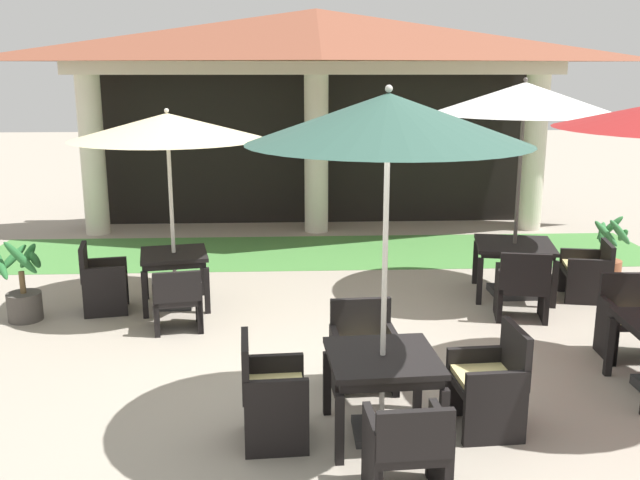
# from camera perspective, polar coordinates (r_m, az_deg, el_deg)

# --- Properties ---
(ground_plane) EXTENTS (60.00, 60.00, 0.00)m
(ground_plane) POSITION_cam_1_polar(r_m,az_deg,el_deg) (6.81, 2.44, -13.18)
(ground_plane) COLOR #9E9384
(background_pavilion) EXTENTS (9.60, 2.87, 4.14)m
(background_pavilion) POSITION_cam_1_polar(r_m,az_deg,el_deg) (13.49, -0.33, 14.43)
(background_pavilion) COLOR beige
(background_pavilion) RESTS_ON ground
(lawn_strip) EXTENTS (11.40, 2.33, 0.01)m
(lawn_strip) POSITION_cam_1_polar(r_m,az_deg,el_deg) (12.14, 0.04, -0.96)
(lawn_strip) COLOR #47843D
(lawn_strip) RESTS_ON ground
(patio_chair_near_foreground_north) EXTENTS (0.66, 0.55, 0.90)m
(patio_chair_near_foreground_north) POSITION_cam_1_polar(r_m,az_deg,el_deg) (8.41, 24.00, -5.92)
(patio_chair_near_foreground_north) COLOR black
(patio_chair_near_foreground_north) RESTS_ON ground
(patio_table_mid_left) EXTENTS (1.22, 1.22, 0.75)m
(patio_table_mid_left) POSITION_cam_1_polar(r_m,az_deg,el_deg) (10.05, 15.47, -0.75)
(patio_table_mid_left) COLOR black
(patio_table_mid_left) RESTS_ON ground
(patio_umbrella_mid_left) EXTENTS (2.44, 2.44, 2.97)m
(patio_umbrella_mid_left) POSITION_cam_1_polar(r_m,az_deg,el_deg) (9.76, 16.23, 10.78)
(patio_umbrella_mid_left) COLOR #2D2D2D
(patio_umbrella_mid_left) RESTS_ON ground
(patio_chair_mid_left_east) EXTENTS (0.70, 0.73, 0.80)m
(patio_chair_mid_left_east) POSITION_cam_1_polar(r_m,az_deg,el_deg) (10.28, 20.89, -2.37)
(patio_chair_mid_left_east) COLOR black
(patio_chair_mid_left_east) RESTS_ON ground
(patio_chair_mid_left_south) EXTENTS (0.71, 0.61, 0.90)m
(patio_chair_mid_left_south) POSITION_cam_1_polar(r_m,az_deg,el_deg) (9.16, 16.07, -3.72)
(patio_chair_mid_left_south) COLOR black
(patio_chair_mid_left_south) RESTS_ON ground
(patio_table_mid_right) EXTENTS (0.99, 0.99, 0.74)m
(patio_table_mid_right) POSITION_cam_1_polar(r_m,az_deg,el_deg) (9.44, -11.75, -1.62)
(patio_table_mid_right) COLOR black
(patio_table_mid_right) RESTS_ON ground
(patio_umbrella_mid_right) EXTENTS (2.45, 2.45, 2.60)m
(patio_umbrella_mid_right) POSITION_cam_1_polar(r_m,az_deg,el_deg) (9.14, -12.28, 8.89)
(patio_umbrella_mid_right) COLOR #2D2D2D
(patio_umbrella_mid_right) RESTS_ON ground
(patio_chair_mid_right_south) EXTENTS (0.65, 0.60, 0.78)m
(patio_chair_mid_right_south) POSITION_cam_1_polar(r_m,az_deg,el_deg) (8.63, -11.48, -4.76)
(patio_chair_mid_right_south) COLOR black
(patio_chair_mid_right_south) RESTS_ON ground
(patio_chair_mid_right_west) EXTENTS (0.64, 0.63, 0.90)m
(patio_chair_mid_right_west) POSITION_cam_1_polar(r_m,az_deg,el_deg) (9.52, -17.23, -3.18)
(patio_chair_mid_right_west) COLOR black
(patio_chair_mid_right_west) RESTS_ON ground
(patio_table_far_back) EXTENTS (0.97, 0.97, 0.74)m
(patio_table_far_back) POSITION_cam_1_polar(r_m,az_deg,el_deg) (6.05, 5.09, -10.15)
(patio_table_far_back) COLOR black
(patio_table_far_back) RESTS_ON ground
(patio_umbrella_far_back) EXTENTS (2.25, 2.25, 2.96)m
(patio_umbrella_far_back) POSITION_cam_1_polar(r_m,az_deg,el_deg) (5.55, 5.54, 9.53)
(patio_umbrella_far_back) COLOR #2D2D2D
(patio_umbrella_far_back) RESTS_ON ground
(patio_chair_far_back_north) EXTENTS (0.66, 0.54, 0.86)m
(patio_chair_far_back_north) POSITION_cam_1_polar(r_m,az_deg,el_deg) (7.00, 3.53, -8.83)
(patio_chair_far_back_north) COLOR black
(patio_chair_far_back_north) RESTS_ON ground
(patio_chair_far_back_south) EXTENTS (0.60, 0.56, 0.81)m
(patio_chair_far_back_south) POSITION_cam_1_polar(r_m,az_deg,el_deg) (5.34, 7.09, -16.52)
(patio_chair_far_back_south) COLOR black
(patio_chair_far_back_south) RESTS_ON ground
(patio_chair_far_back_west) EXTENTS (0.57, 0.61, 0.93)m
(patio_chair_far_back_west) POSITION_cam_1_polar(r_m,az_deg,el_deg) (6.04, -4.04, -12.37)
(patio_chair_far_back_west) COLOR black
(patio_chair_far_back_west) RESTS_ON ground
(patio_chair_far_back_east) EXTENTS (0.58, 0.63, 0.94)m
(patio_chair_far_back_east) POSITION_cam_1_polar(r_m,az_deg,el_deg) (6.38, 13.63, -11.24)
(patio_chair_far_back_east) COLOR black
(patio_chair_far_back_east) RESTS_ON ground
(potted_palm_left_edge) EXTENTS (0.68, 0.72, 1.10)m
(potted_palm_left_edge) POSITION_cam_1_polar(r_m,az_deg,el_deg) (9.55, -22.95, -3.98)
(potted_palm_left_edge) COLOR #47423D
(potted_palm_left_edge) RESTS_ON ground
(potted_palm_right_edge) EXTENTS (0.56, 0.56, 1.06)m
(potted_palm_right_edge) POSITION_cam_1_polar(r_m,az_deg,el_deg) (10.96, 22.36, -1.62)
(potted_palm_right_edge) COLOR #995638
(potted_palm_right_edge) RESTS_ON ground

